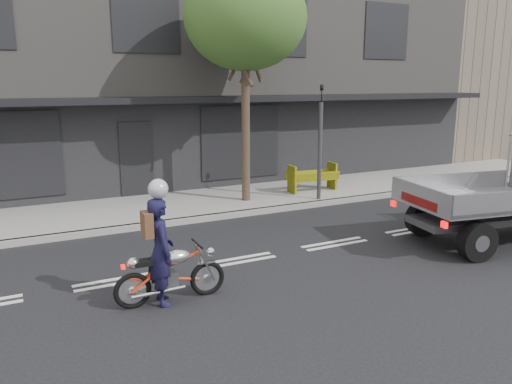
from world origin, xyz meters
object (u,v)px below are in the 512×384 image
object	(u,v)px
motorcycle	(171,273)
rider	(161,251)
street_tree	(245,18)
traffic_light_pole	(320,149)
construction_barrier	(317,178)

from	to	relation	value
motorcycle	rider	world-z (taller)	rider
street_tree	rider	distance (m)	8.12
street_tree	rider	xyz separation A→B (m)	(-4.13, -5.44, -4.39)
traffic_light_pole	motorcycle	bearing A→B (deg)	-142.53
traffic_light_pole	construction_barrier	xyz separation A→B (m)	(0.45, 0.81, -1.05)
street_tree	traffic_light_pole	distance (m)	4.23
construction_barrier	motorcycle	bearing A→B (deg)	-140.02
motorcycle	rider	bearing A→B (deg)	-178.18
traffic_light_pole	motorcycle	distance (m)	7.63
street_tree	motorcycle	distance (m)	8.26
rider	construction_barrier	world-z (taller)	rider
construction_barrier	rider	bearing A→B (deg)	-140.67
street_tree	traffic_light_pole	world-z (taller)	street_tree
street_tree	traffic_light_pole	size ratio (longest dim) A/B	1.93
rider	construction_barrier	xyz separation A→B (m)	(6.59, 5.40, -0.29)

